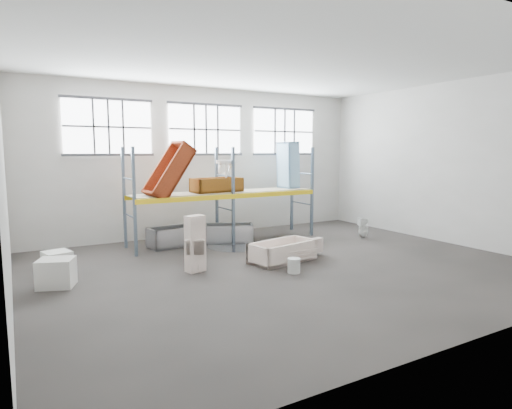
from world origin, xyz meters
TOP-DOWN VIEW (x-y plane):
  - floor at (0.00, 0.00)m, footprint 12.00×10.00m
  - ceiling at (0.00, 0.00)m, footprint 12.00×10.00m
  - wall_back at (0.00, 5.05)m, footprint 12.00×0.10m
  - wall_front at (0.00, -5.05)m, footprint 12.00×0.10m
  - wall_left at (-6.05, 0.00)m, footprint 0.10×10.00m
  - wall_right at (6.05, 0.00)m, footprint 0.10×10.00m
  - window_left at (-3.20, 4.94)m, footprint 2.60×0.04m
  - window_mid at (0.00, 4.94)m, footprint 2.60×0.04m
  - window_right at (3.20, 4.94)m, footprint 2.60×0.04m
  - rack_upright_la at (-3.00, 2.90)m, footprint 0.08×0.08m
  - rack_upright_lb at (-3.00, 4.10)m, footprint 0.08×0.08m
  - rack_upright_ma at (0.00, 2.90)m, footprint 0.08×0.08m
  - rack_upright_mb at (0.00, 4.10)m, footprint 0.08×0.08m
  - rack_upright_ra at (3.00, 2.90)m, footprint 0.08×0.08m
  - rack_upright_rb at (3.00, 4.10)m, footprint 0.08×0.08m
  - rack_beam_front at (0.00, 2.90)m, footprint 6.00×0.10m
  - rack_beam_back at (0.00, 4.10)m, footprint 6.00×0.10m
  - shelf_deck at (0.00, 3.50)m, footprint 5.90×1.10m
  - wet_patch at (0.00, 2.70)m, footprint 1.80×1.80m
  - bathtub_beige at (0.19, 0.44)m, footprint 1.92×1.18m
  - cistern_spare at (1.34, 0.52)m, footprint 0.45×0.28m
  - sink_in_tub at (0.62, 0.47)m, footprint 0.53×0.53m
  - toilet_beige at (-2.08, 0.86)m, footprint 0.73×0.92m
  - cistern_tall at (-2.15, 0.68)m, footprint 0.50×0.39m
  - toilet_white at (4.18, 1.63)m, footprint 0.40×0.40m
  - steel_tub_left at (-1.61, 3.59)m, footprint 1.70×0.94m
  - steel_tub_right at (0.07, 3.37)m, footprint 1.68×1.27m
  - rust_tub_flat at (-0.26, 3.53)m, footprint 1.62×0.87m
  - rust_tub_tilted at (-1.86, 3.34)m, footprint 1.52×1.00m
  - sink_on_shelf at (-0.07, 3.24)m, footprint 0.69×0.58m
  - blue_tub_upright at (2.50, 3.64)m, footprint 0.53×0.76m
  - bucket at (-0.17, -0.61)m, footprint 0.34×0.34m
  - carton_near at (-5.16, 1.05)m, footprint 0.87×0.82m
  - carton_far at (-5.03, 2.39)m, footprint 0.71×0.71m

SIDE VIEW (x-z plane):
  - floor at x=0.00m, z-range -0.10..0.00m
  - wet_patch at x=0.00m, z-range 0.00..0.00m
  - sink_in_tub at x=0.62m, z-range 0.09..0.23m
  - bucket at x=-0.17m, z-range 0.00..0.35m
  - carton_far at x=-5.03m, z-range 0.00..0.48m
  - bathtub_beige at x=0.19m, z-range 0.00..0.53m
  - steel_tub_right at x=0.07m, z-range 0.00..0.56m
  - cistern_spare at x=1.34m, z-range 0.08..0.48m
  - steel_tub_left at x=-1.61m, z-range 0.00..0.60m
  - carton_near at x=-5.16m, z-range 0.00..0.60m
  - toilet_white at x=4.18m, z-range 0.00..0.70m
  - toilet_beige at x=-2.08m, z-range 0.00..0.82m
  - cistern_tall at x=-2.15m, z-range 0.00..1.36m
  - rack_upright_la at x=-3.00m, z-range 0.00..3.00m
  - rack_upright_lb at x=-3.00m, z-range 0.00..3.00m
  - rack_upright_ma at x=0.00m, z-range 0.00..3.00m
  - rack_upright_mb at x=0.00m, z-range 0.00..3.00m
  - rack_upright_ra at x=3.00m, z-range 0.00..3.00m
  - rack_upright_rb at x=3.00m, z-range 0.00..3.00m
  - rack_beam_front at x=0.00m, z-range 1.43..1.57m
  - rack_beam_back at x=0.00m, z-range 1.43..1.57m
  - shelf_deck at x=0.00m, z-range 1.57..1.59m
  - rust_tub_flat at x=-0.26m, z-range 1.60..2.04m
  - sink_on_shelf at x=-0.07m, z-range 1.82..2.37m
  - rust_tub_tilted at x=-1.86m, z-range 1.42..3.17m
  - blue_tub_upright at x=2.50m, z-range 1.59..3.20m
  - wall_back at x=0.00m, z-range 0.00..5.00m
  - wall_front at x=0.00m, z-range 0.00..5.00m
  - wall_left at x=-6.05m, z-range 0.00..5.00m
  - wall_right at x=6.05m, z-range 0.00..5.00m
  - window_left at x=-3.20m, z-range 2.80..4.40m
  - window_mid at x=0.00m, z-range 2.80..4.40m
  - window_right at x=3.20m, z-range 2.80..4.40m
  - ceiling at x=0.00m, z-range 5.00..5.10m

